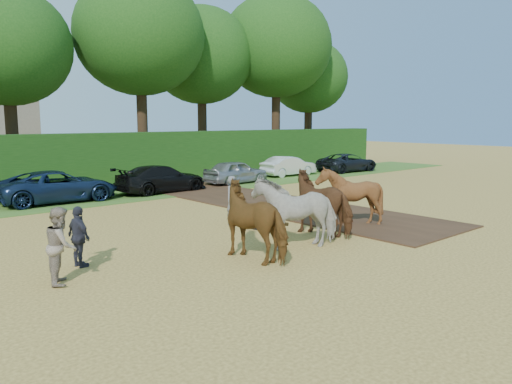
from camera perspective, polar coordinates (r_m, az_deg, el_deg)
ground at (r=16.91m, az=14.66°, el=-4.87°), size 120.00×120.00×0.00m
earth_strip at (r=22.50m, az=1.95°, el=-1.30°), size 4.50×17.00×0.05m
grass_verge at (r=27.16m, az=-10.58°, el=0.19°), size 50.00×5.00×0.03m
hedgerow at (r=30.94m, az=-14.95°, el=3.79°), size 46.00×1.60×3.00m
spectator_near at (r=12.39m, az=-21.38°, el=-5.69°), size 0.98×1.07×1.79m
spectator_far at (r=13.58m, az=-19.58°, el=-4.85°), size 0.51×0.97×1.59m
plough_team at (r=15.87m, az=6.01°, el=-1.63°), size 7.00×5.45×2.11m
parked_cars at (r=26.93m, az=-10.53°, el=1.59°), size 35.70×3.16×1.48m
treeline at (r=33.49m, az=-20.70°, el=16.70°), size 48.70×10.60×14.21m
church at (r=67.28m, az=-26.72°, el=15.93°), size 5.20×5.20×27.00m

